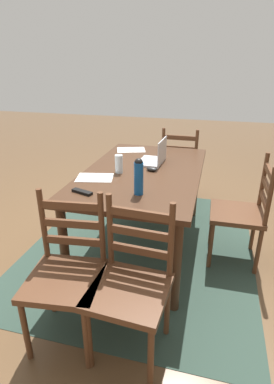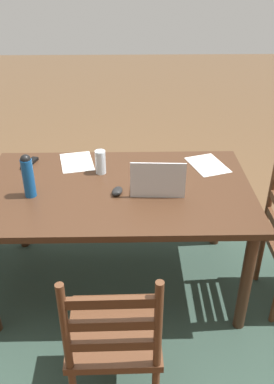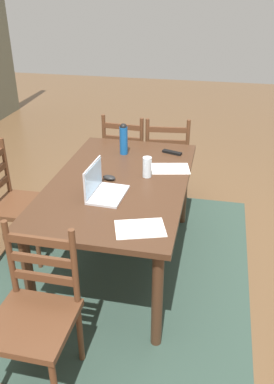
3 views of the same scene
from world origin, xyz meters
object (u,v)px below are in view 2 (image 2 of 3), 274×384
at_px(computer_mouse, 117,191).
at_px(drinking_glass, 100,162).
at_px(laptop, 158,184).
at_px(dining_table, 117,199).
at_px(tv_remote, 29,163).
at_px(water_bottle, 28,175).
at_px(chair_far_head, 114,336).

bearing_deg(computer_mouse, drinking_glass, -52.83).
bearing_deg(laptop, dining_table, -14.14).
xyz_separation_m(dining_table, tv_remote, (0.60, -0.31, 0.10)).
xyz_separation_m(laptop, computer_mouse, (0.24, 0.01, -0.04)).
xyz_separation_m(water_bottle, tv_remote, (0.09, -0.40, -0.13)).
distance_m(laptop, tv_remote, 0.93).
relative_size(computer_mouse, tv_remote, 0.59).
height_order(chair_far_head, water_bottle, water_bottle).
distance_m(computer_mouse, tv_remote, 0.72).
bearing_deg(chair_far_head, tv_remote, -63.24).
relative_size(chair_far_head, tv_remote, 5.59).
xyz_separation_m(chair_far_head, tv_remote, (0.60, -1.18, 0.32)).
height_order(laptop, computer_mouse, laptop).
bearing_deg(water_bottle, drinking_glass, -145.27).
bearing_deg(drinking_glass, water_bottle, 34.73).
bearing_deg(computer_mouse, water_bottle, 15.64).
height_order(chair_far_head, tv_remote, chair_far_head).
height_order(water_bottle, computer_mouse, water_bottle).
xyz_separation_m(chair_far_head, laptop, (-0.25, -0.81, 0.36)).
xyz_separation_m(drinking_glass, computer_mouse, (-0.11, 0.26, -0.06)).
height_order(water_bottle, drinking_glass, water_bottle).
xyz_separation_m(laptop, water_bottle, (0.75, 0.03, 0.08)).
bearing_deg(chair_far_head, water_bottle, -57.06).
distance_m(dining_table, computer_mouse, 0.13).
bearing_deg(laptop, computer_mouse, 3.27).
xyz_separation_m(laptop, tv_remote, (0.84, -0.38, -0.05)).
distance_m(dining_table, water_bottle, 0.56).
relative_size(laptop, computer_mouse, 3.31).
relative_size(dining_table, computer_mouse, 16.65).
bearing_deg(computer_mouse, tv_remote, -18.67).
distance_m(chair_far_head, tv_remote, 1.36).
xyz_separation_m(dining_table, laptop, (-0.25, 0.06, 0.15)).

